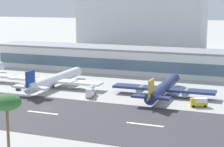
% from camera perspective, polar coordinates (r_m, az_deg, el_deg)
% --- Properties ---
extents(ground_plane, '(1400.00, 1400.00, 0.00)m').
position_cam_1_polar(ground_plane, '(147.60, -9.17, -4.83)').
color(ground_plane, '#A8A8A3').
extents(runway_strip, '(800.00, 41.66, 0.08)m').
position_cam_1_polar(runway_strip, '(142.87, -10.35, -5.35)').
color(runway_strip, '#38383A').
rests_on(runway_strip, ground_plane).
extents(runway_centreline_dash_4, '(12.00, 1.20, 0.01)m').
position_cam_1_polar(runway_centreline_dash_4, '(141.89, -9.70, -5.42)').
color(runway_centreline_dash_4, white).
rests_on(runway_centreline_dash_4, runway_strip).
extents(runway_centreline_dash_5, '(12.00, 1.20, 0.01)m').
position_cam_1_polar(runway_centreline_dash_5, '(127.29, 4.62, -7.13)').
color(runway_centreline_dash_5, white).
rests_on(runway_centreline_dash_5, runway_strip).
extents(terminal_building, '(169.96, 22.64, 13.15)m').
position_cam_1_polar(terminal_building, '(216.59, 4.07, 1.83)').
color(terminal_building, silver).
rests_on(terminal_building, ground_plane).
extents(distant_hotel_block, '(102.13, 29.17, 48.72)m').
position_cam_1_polar(distant_hotel_block, '(331.59, 4.04, 7.80)').
color(distant_hotel_block, '#BCBCC1').
rests_on(distant_hotel_block, ground_plane).
extents(airliner_navy_tail_gate_1, '(44.44, 50.70, 10.58)m').
position_cam_1_polar(airliner_navy_tail_gate_1, '(180.79, -8.20, -0.94)').
color(airliner_navy_tail_gate_1, white).
rests_on(airliner_navy_tail_gate_1, ground_plane).
extents(airliner_gold_tail_gate_2, '(41.57, 49.10, 10.24)m').
position_cam_1_polar(airliner_gold_tail_gate_2, '(163.77, 7.12, -2.11)').
color(airliner_gold_tail_gate_2, navy).
rests_on(airliner_gold_tail_gate_2, ground_plane).
extents(service_fuel_truck_0, '(4.51, 8.87, 3.95)m').
position_cam_1_polar(service_fuel_truck_0, '(163.52, -3.01, -2.51)').
color(service_fuel_truck_0, white).
rests_on(service_fuel_truck_0, ground_plane).
extents(service_box_truck_1, '(6.46, 4.52, 3.25)m').
position_cam_1_polar(service_box_truck_1, '(150.58, 12.05, -3.92)').
color(service_box_truck_1, gold).
rests_on(service_box_truck_1, ground_plane).
extents(service_baggage_tug_2, '(2.96, 3.58, 2.20)m').
position_cam_1_polar(service_baggage_tug_2, '(179.70, -13.00, -1.92)').
color(service_baggage_tug_2, '#2D3338').
rests_on(service_baggage_tug_2, ground_plane).
extents(palm_tree_0, '(6.98, 6.98, 16.08)m').
position_cam_1_polar(palm_tree_0, '(99.46, -14.53, -4.09)').
color(palm_tree_0, brown).
rests_on(palm_tree_0, ground_plane).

